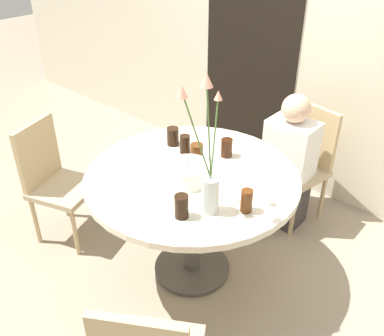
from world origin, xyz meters
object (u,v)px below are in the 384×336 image
at_px(drink_glass_2, 181,206).
at_px(drink_glass_4, 173,136).
at_px(drink_glass_1, 197,152).
at_px(drink_glass_5, 227,148).
at_px(flower_vase, 208,174).
at_px(drink_glass_3, 185,144).
at_px(chair_near_front, 54,176).
at_px(chair_left_flank, 303,159).
at_px(side_plate, 233,191).
at_px(birthday_cake, 189,173).
at_px(drink_glass_0, 247,201).
at_px(person_boy, 288,166).

bearing_deg(drink_glass_2, drink_glass_4, 136.65).
xyz_separation_m(drink_glass_1, drink_glass_4, (-0.25, 0.05, 0.00)).
bearing_deg(drink_glass_1, drink_glass_5, 57.56).
height_order(flower_vase, drink_glass_3, flower_vase).
bearing_deg(drink_glass_3, drink_glass_1, -12.73).
bearing_deg(flower_vase, drink_glass_4, 147.13).
distance_m(chair_near_front, drink_glass_3, 1.00).
distance_m(chair_left_flank, drink_glass_3, 1.02).
bearing_deg(drink_glass_2, side_plate, 79.24).
bearing_deg(drink_glass_1, flower_vase, -43.06).
relative_size(birthday_cake, side_plate, 1.22).
height_order(flower_vase, drink_glass_1, flower_vase).
height_order(chair_near_front, birthday_cake, birthday_cake).
bearing_deg(drink_glass_3, drink_glass_0, -20.95).
bearing_deg(chair_near_front, drink_glass_2, -108.80).
relative_size(chair_left_flank, chair_near_front, 1.00).
relative_size(chair_left_flank, drink_glass_4, 7.49).
distance_m(drink_glass_2, person_boy, 1.27).
relative_size(chair_left_flank, drink_glass_2, 7.02).
xyz_separation_m(drink_glass_0, drink_glass_4, (-0.78, 0.28, -0.00)).
xyz_separation_m(chair_left_flank, drink_glass_1, (-0.28, -0.90, 0.33)).
relative_size(drink_glass_3, drink_glass_4, 1.00).
distance_m(chair_left_flank, drink_glass_4, 1.05).
xyz_separation_m(flower_vase, person_boy, (-0.13, 1.09, -0.51)).
bearing_deg(flower_vase, drink_glass_1, 136.94).
distance_m(birthday_cake, drink_glass_3, 0.33).
bearing_deg(birthday_cake, drink_glass_4, 145.17).
bearing_deg(drink_glass_1, drink_glass_0, -22.75).
relative_size(chair_left_flank, drink_glass_1, 7.91).
relative_size(flower_vase, person_boy, 0.72).
height_order(flower_vase, person_boy, flower_vase).
height_order(flower_vase, drink_glass_5, flower_vase).
relative_size(chair_near_front, person_boy, 0.85).
distance_m(chair_near_front, drink_glass_4, 0.91).
bearing_deg(drink_glass_1, side_plate, -18.34).
height_order(drink_glass_3, person_boy, person_boy).
height_order(drink_glass_3, drink_glass_4, same).
xyz_separation_m(chair_near_front, person_boy, (1.17, 1.22, -0.00)).
bearing_deg(chair_near_front, drink_glass_0, -98.80).
bearing_deg(drink_glass_5, drink_glass_1, -122.44).
distance_m(drink_glass_2, drink_glass_4, 0.77).
xyz_separation_m(drink_glass_1, person_boy, (0.25, 0.74, -0.34)).
bearing_deg(drink_glass_4, drink_glass_5, 17.24).
distance_m(chair_left_flank, flower_vase, 1.35).
distance_m(flower_vase, drink_glass_4, 0.77).
bearing_deg(flower_vase, person_boy, 96.55).
xyz_separation_m(birthday_cake, side_plate, (0.26, 0.08, -0.05)).
relative_size(chair_near_front, side_plate, 4.35).
bearing_deg(side_plate, chair_left_flank, 95.16).
xyz_separation_m(side_plate, drink_glass_2, (-0.07, -0.35, 0.06)).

